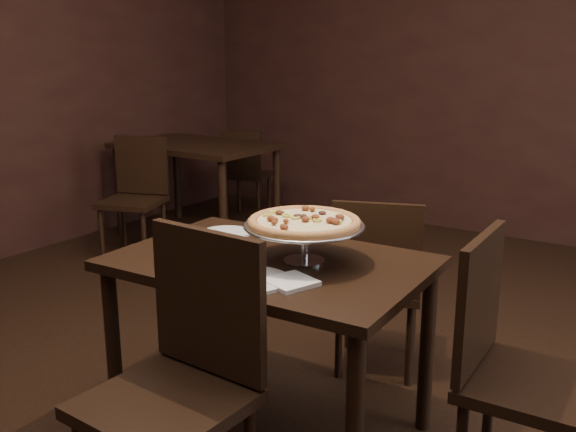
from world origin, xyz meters
The scene contains 16 objects.
room centered at (0.06, 0.03, 1.40)m, with size 6.04×7.04×2.84m.
dining_table centered at (-0.03, 0.08, 0.64)m, with size 1.21×0.83×0.74m.
background_table centered at (-2.20, 2.11, 0.68)m, with size 1.25×0.83×0.78m.
pizza_stand centered at (0.10, 0.12, 0.89)m, with size 0.46×0.46×0.19m.
parmesan_shaker centered at (-0.09, -0.04, 0.78)m, with size 0.05×0.05×0.09m.
pepper_flake_shaker centered at (-0.24, -0.15, 0.79)m, with size 0.07×0.07×0.11m.
packet_caddy centered at (-0.36, -0.12, 0.77)m, with size 0.09×0.09×0.07m.
napkin_stack centered at (0.19, -0.11, 0.75)m, with size 0.15×0.15×0.02m, color white.
plate_left centered at (-0.39, 0.25, 0.74)m, with size 0.21×0.21×0.01m, color white.
plate_near centered at (0.07, -0.17, 0.74)m, with size 0.27×0.27×0.01m, color white.
serving_spatula centered at (0.16, 0.00, 0.89)m, with size 0.17×0.17×0.02m.
chair_far centered at (0.11, 0.76, 0.47)m, with size 0.52×0.52×0.87m.
chair_near centered at (0.05, -0.51, 0.53)m, with size 0.47×0.47×0.97m.
chair_side centered at (0.88, 0.18, 0.51)m, with size 0.45×0.45×0.94m.
bg_chair_far centered at (-2.21, 2.79, 0.45)m, with size 0.48×0.48×0.82m.
bg_chair_near centered at (-2.21, 1.44, 0.49)m, with size 0.53×0.53×0.90m.
Camera 1 is at (1.33, -1.84, 1.51)m, focal length 40.00 mm.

